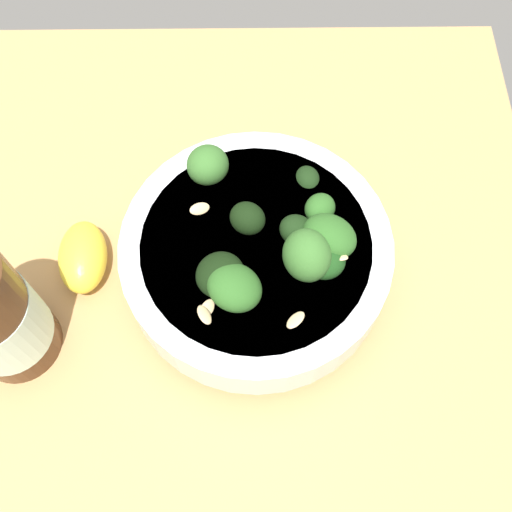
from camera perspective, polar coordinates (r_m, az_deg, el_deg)
The scene contains 3 objects.
ground_plane at distance 57.26cm, azimuth -5.46°, elevation -4.44°, with size 65.23×65.23×4.55cm, color tan.
bowl_of_broccoli at distance 51.77cm, azimuth 0.19°, elevation 0.13°, with size 22.77×22.77×10.72cm.
lemon_wedge at distance 56.56cm, azimuth -15.94°, elevation -0.08°, with size 7.05×4.30×3.65cm, color yellow.
Camera 1 is at (-20.85, -5.22, 50.80)cm, focal length 42.60 mm.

